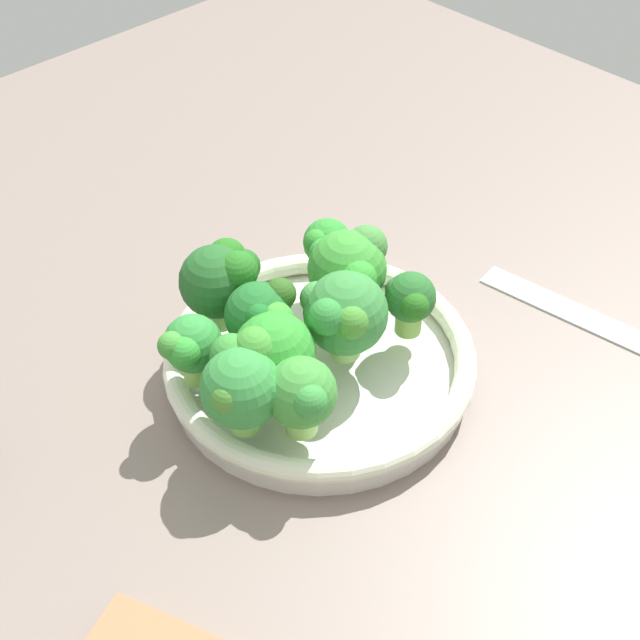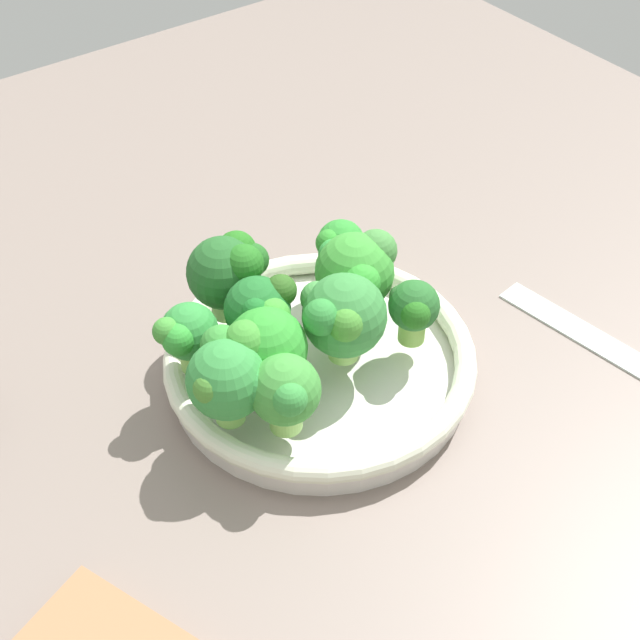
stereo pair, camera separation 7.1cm
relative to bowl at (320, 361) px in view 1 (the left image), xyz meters
The scene contains 12 objects.
ground_plane 4.19cm from the bowl, 110.08° to the left, with size 130.00×130.00×2.50cm, color slate.
bowl is the anchor object (origin of this frame).
broccoli_floret_0 9.83cm from the bowl, 48.43° to the right, with size 4.73×4.51×6.12cm.
broccoli_floret_1 8.88cm from the bowl, 119.62° to the right, with size 4.40×4.12×5.66cm.
broccoli_floret_2 11.69cm from the bowl, 67.52° to the left, with size 4.48×5.18×6.10cm.
broccoli_floret_3 6.27cm from the bowl, 158.19° to the right, with size 6.76×7.28×7.55cm.
broccoli_floret_4 7.46cm from the bowl, 57.25° to the left, with size 5.21×5.76×6.97cm.
broccoli_floret_5 11.47cm from the bowl, 100.86° to the left, with size 6.73×5.94×7.11cm.
broccoli_floret_6 10.24cm from the bowl, 125.66° to the left, with size 5.48×5.54×6.48cm.
broccoli_floret_7 8.35cm from the bowl, 97.09° to the left, with size 6.20×6.58×7.28cm.
broccoli_floret_8 8.00cm from the bowl, 71.33° to the right, with size 6.96×6.96×7.64cm.
broccoli_floret_9 10.44cm from the bowl, 23.38° to the left, with size 6.20×6.87×7.46cm.
Camera 1 is at (-36.20, 33.29, 54.40)cm, focal length 51.06 mm.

